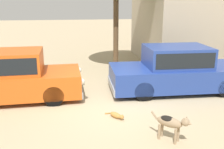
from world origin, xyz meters
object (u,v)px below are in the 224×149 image
Objects in this scene: parked_sedan_nearest at (12,76)px; stray_cat at (116,115)px; stray_dog_spotted at (171,123)px; parked_sedan_second at (177,69)px.

stray_cat is (2.95, -1.90, -0.68)m from parked_sedan_nearest.
stray_cat is at bearing 170.42° from stray_dog_spotted.
parked_sedan_nearest reaches higher than stray_dog_spotted.
parked_sedan_second is 3.55m from stray_dog_spotted.
stray_cat is at bearing -140.08° from parked_sedan_second.
parked_sedan_nearest is 5.10m from stray_dog_spotted.
stray_dog_spotted is at bearing -40.81° from parked_sedan_nearest.
parked_sedan_second is at bearing 93.91° from stray_cat.
stray_cat is (-2.43, -1.88, -0.69)m from parked_sedan_second.
parked_sedan_nearest is 5.39m from parked_sedan_second.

